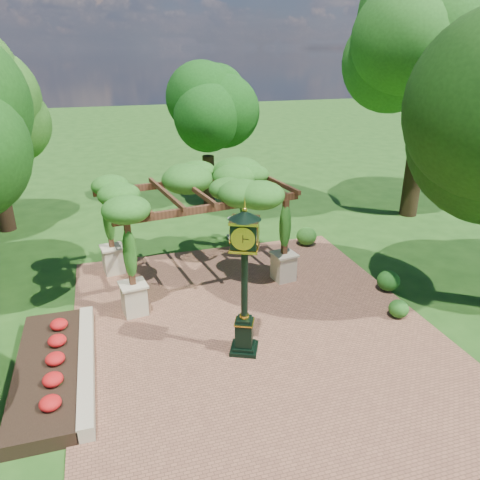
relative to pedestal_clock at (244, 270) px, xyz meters
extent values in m
plane|color=#1E4714|center=(0.60, -0.10, -2.40)|extent=(120.00, 120.00, 0.00)
cube|color=brown|center=(0.60, 0.90, -2.38)|extent=(10.00, 12.00, 0.04)
cube|color=#C6B793|center=(-4.00, 0.40, -2.20)|extent=(0.35, 5.00, 0.40)
cube|color=red|center=(-4.90, 0.40, -2.22)|extent=(1.50, 5.00, 0.36)
cube|color=black|center=(0.00, 0.00, -2.31)|extent=(0.93, 0.93, 0.11)
cube|color=black|center=(0.00, 0.00, -1.83)|extent=(0.58, 0.58, 0.79)
cube|color=gold|center=(0.00, 0.00, -1.48)|extent=(0.65, 0.65, 0.04)
cylinder|color=black|center=(0.00, 0.00, -0.35)|extent=(0.23, 0.23, 2.01)
cube|color=black|center=(0.00, 0.00, 0.97)|extent=(0.81, 0.81, 0.61)
cylinder|color=beige|center=(-0.13, -0.28, 0.97)|extent=(0.49, 0.24, 0.53)
cone|color=black|center=(0.00, 0.00, 1.45)|extent=(1.04, 1.04, 0.22)
sphere|color=gold|center=(0.00, 0.00, 1.58)|extent=(0.12, 0.12, 0.12)
cube|color=beige|center=(-2.60, 2.78, -1.89)|extent=(0.77, 0.77, 0.93)
cube|color=#4F2E1B|center=(-2.60, 2.78, -0.42)|extent=(0.19, 0.19, 1.92)
cube|color=beige|center=(2.52, 3.57, -1.89)|extent=(0.77, 0.77, 0.93)
cube|color=#4F2E1B|center=(2.52, 3.57, -0.42)|extent=(0.19, 0.19, 1.92)
cube|color=beige|center=(-3.08, 5.85, -1.89)|extent=(0.77, 0.77, 0.93)
cube|color=#4F2E1B|center=(-3.08, 5.85, -0.42)|extent=(0.19, 0.19, 1.92)
cube|color=beige|center=(2.04, 6.64, -1.89)|extent=(0.77, 0.77, 0.93)
cube|color=#4F2E1B|center=(2.04, 6.64, -0.42)|extent=(0.19, 0.19, 1.92)
cube|color=#4F2E1B|center=(-0.04, 3.18, 0.62)|extent=(5.96, 1.06, 0.23)
cube|color=#4F2E1B|center=(-0.52, 6.25, 0.62)|extent=(5.96, 1.06, 0.23)
ellipsoid|color=#26601B|center=(-0.28, 4.71, 0.90)|extent=(6.51, 4.60, 1.04)
cube|color=gray|center=(1.92, 7.83, -2.35)|extent=(0.53, 0.53, 0.09)
cylinder|color=gray|center=(1.92, 7.83, -1.95)|extent=(0.27, 0.27, 0.82)
cylinder|color=gray|center=(1.92, 7.83, -1.52)|extent=(0.50, 0.50, 0.05)
ellipsoid|color=#245E1A|center=(4.91, 0.31, -2.09)|extent=(0.77, 0.77, 0.53)
ellipsoid|color=#1E5818|center=(5.56, 1.85, -2.02)|extent=(0.82, 0.82, 0.67)
ellipsoid|color=#2D6B1F|center=(4.56, 6.20, -1.99)|extent=(0.90, 0.90, 0.74)
cylinder|color=black|center=(-7.43, 11.66, -0.83)|extent=(0.73, 0.73, 3.15)
cylinder|color=#301E13|center=(2.03, 12.78, -1.15)|extent=(0.59, 0.59, 2.50)
ellipsoid|color=#124310|center=(2.03, 12.78, 2.08)|extent=(3.47, 3.47, 3.95)
cylinder|color=#2E2112|center=(10.88, 8.33, -0.20)|extent=(0.81, 0.81, 4.39)
ellipsoid|color=#245E1B|center=(10.88, 8.33, 5.46)|extent=(5.49, 5.49, 6.94)
camera|label=1|loc=(-3.08, -9.92, 5.08)|focal=35.00mm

